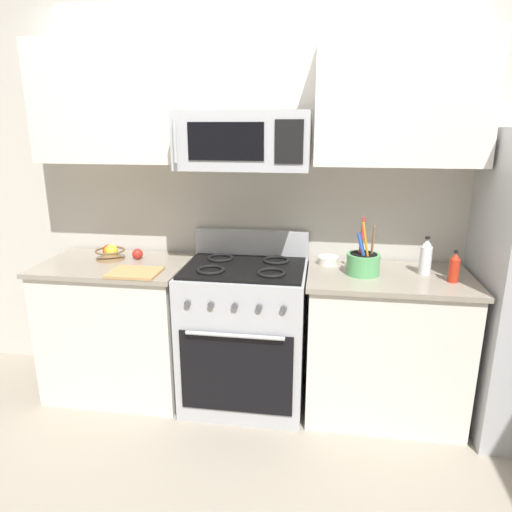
% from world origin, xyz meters
% --- Properties ---
extents(ground_plane, '(16.00, 16.00, 0.00)m').
position_xyz_m(ground_plane, '(0.00, 0.00, 0.00)').
color(ground_plane, gray).
extents(wall_back, '(8.00, 0.10, 2.60)m').
position_xyz_m(wall_back, '(0.00, 1.02, 1.30)').
color(wall_back, beige).
rests_on(wall_back, ground).
extents(counter_left, '(0.93, 0.62, 0.91)m').
position_xyz_m(counter_left, '(-0.86, 0.64, 0.46)').
color(counter_left, silver).
rests_on(counter_left, ground).
extents(range_oven, '(0.76, 0.66, 1.09)m').
position_xyz_m(range_oven, '(-0.00, 0.64, 0.47)').
color(range_oven, '#B2B5BA').
rests_on(range_oven, ground).
extents(counter_right, '(0.97, 0.62, 0.91)m').
position_xyz_m(counter_right, '(0.87, 0.64, 0.46)').
color(counter_right, silver).
rests_on(counter_right, ground).
extents(microwave, '(0.76, 0.44, 0.33)m').
position_xyz_m(microwave, '(-0.00, 0.67, 1.68)').
color(microwave, '#B2B5BA').
extents(upper_cabinets_left, '(0.92, 0.34, 0.72)m').
position_xyz_m(upper_cabinets_left, '(-0.86, 0.80, 1.90)').
color(upper_cabinets_left, silver).
extents(upper_cabinets_right, '(0.96, 0.34, 0.72)m').
position_xyz_m(upper_cabinets_right, '(0.88, 0.80, 1.90)').
color(upper_cabinets_right, silver).
extents(utensil_crock, '(0.19, 0.19, 0.34)m').
position_xyz_m(utensil_crock, '(0.71, 0.64, 0.98)').
color(utensil_crock, '#59AD66').
rests_on(utensil_crock, counter_right).
extents(fruit_basket, '(0.19, 0.19, 0.10)m').
position_xyz_m(fruit_basket, '(-0.91, 0.71, 0.95)').
color(fruit_basket, brown).
rests_on(fruit_basket, counter_left).
extents(apple_loose, '(0.07, 0.07, 0.07)m').
position_xyz_m(apple_loose, '(-0.74, 0.74, 0.94)').
color(apple_loose, red).
rests_on(apple_loose, counter_left).
extents(cutting_board, '(0.30, 0.23, 0.02)m').
position_xyz_m(cutting_board, '(-0.63, 0.44, 0.92)').
color(cutting_board, tan).
rests_on(cutting_board, counter_left).
extents(bottle_hot_sauce, '(0.06, 0.06, 0.19)m').
position_xyz_m(bottle_hot_sauce, '(1.21, 0.57, 0.99)').
color(bottle_hot_sauce, red).
rests_on(bottle_hot_sauce, counter_right).
extents(bottle_vinegar, '(0.07, 0.07, 0.23)m').
position_xyz_m(bottle_vinegar, '(1.08, 0.70, 1.01)').
color(bottle_vinegar, silver).
rests_on(bottle_vinegar, counter_right).
extents(prep_bowl, '(0.13, 0.13, 0.05)m').
position_xyz_m(prep_bowl, '(0.51, 0.81, 0.94)').
color(prep_bowl, white).
rests_on(prep_bowl, counter_right).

